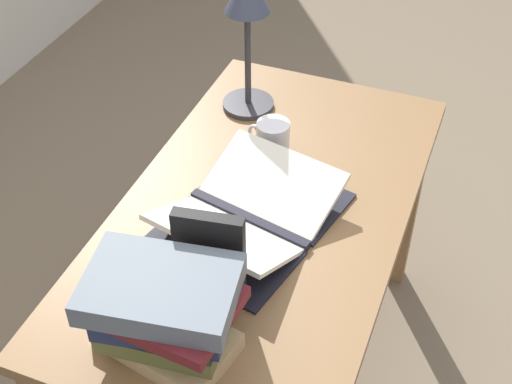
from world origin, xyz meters
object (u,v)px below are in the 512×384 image
at_px(book_standing_upright, 209,260).
at_px(reading_lamp, 247,16).
at_px(book_stack_tall, 164,312).
at_px(coffee_mug, 272,137).
at_px(open_book, 249,214).

xyz_separation_m(book_standing_upright, reading_lamp, (0.71, 0.20, 0.17)).
distance_m(book_stack_tall, reading_lamp, 0.89).
distance_m(book_stack_tall, book_standing_upright, 0.15).
height_order(book_stack_tall, reading_lamp, reading_lamp).
bearing_deg(book_standing_upright, reading_lamp, 6.23).
height_order(book_standing_upright, coffee_mug, book_standing_upright).
bearing_deg(book_stack_tall, coffee_mug, 2.25).
relative_size(reading_lamp, coffee_mug, 3.47).
bearing_deg(coffee_mug, book_standing_upright, -173.89).
relative_size(book_stack_tall, reading_lamp, 0.76).
bearing_deg(reading_lamp, open_book, -158.15).
height_order(open_book, book_stack_tall, book_stack_tall).
height_order(reading_lamp, coffee_mug, reading_lamp).
bearing_deg(coffee_mug, reading_lamp, 39.08).
bearing_deg(reading_lamp, book_standing_upright, -164.58).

